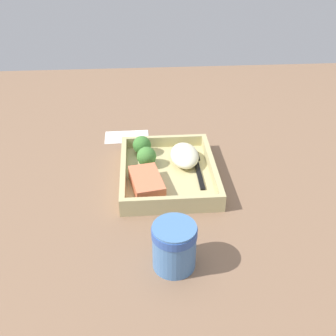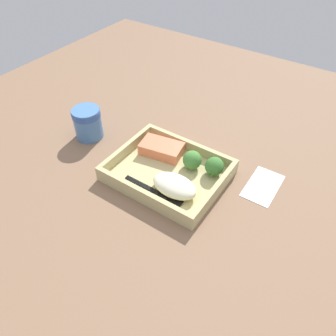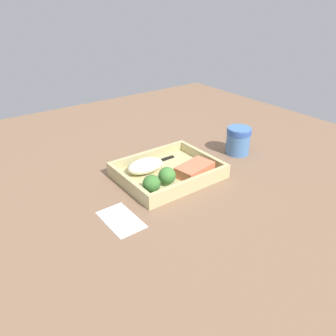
{
  "view_description": "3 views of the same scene",
  "coord_description": "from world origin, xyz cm",
  "views": [
    {
      "loc": [
        -76.69,
        5.69,
        52.39
      ],
      "look_at": [
        0.0,
        0.0,
        2.7
      ],
      "focal_mm": 42.0,
      "sensor_mm": 36.0,
      "label": 1
    },
    {
      "loc": [
        32.62,
        -48.1,
        57.58
      ],
      "look_at": [
        0.0,
        0.0,
        2.7
      ],
      "focal_mm": 35.0,
      "sensor_mm": 36.0,
      "label": 2
    },
    {
      "loc": [
        48.57,
        65.92,
        46.52
      ],
      "look_at": [
        0.0,
        0.0,
        2.7
      ],
      "focal_mm": 35.0,
      "sensor_mm": 36.0,
      "label": 3
    }
  ],
  "objects": [
    {
      "name": "ground_plane",
      "position": [
        0.0,
        0.0,
        -1.0
      ],
      "size": [
        160.0,
        160.0,
        2.0
      ],
      "primitive_type": "cube",
      "color": "#7E5E46"
    },
    {
      "name": "takeout_tray",
      "position": [
        0.0,
        0.0,
        0.6
      ],
      "size": [
        27.42,
        21.96,
        1.2
      ],
      "primitive_type": "cube",
      "color": "tan",
      "rests_on": "ground_plane"
    },
    {
      "name": "tray_rim",
      "position": [
        0.0,
        0.0,
        2.61
      ],
      "size": [
        27.42,
        21.96,
        2.82
      ],
      "color": "tan",
      "rests_on": "takeout_tray"
    },
    {
      "name": "salmon_fillet",
      "position": [
        -5.52,
        5.17,
        2.7
      ],
      "size": [
        11.81,
        8.15,
        2.99
      ],
      "primitive_type": "cube",
      "rotation": [
        0.0,
        0.0,
        0.18
      ],
      "color": "#DE734D",
      "rests_on": "takeout_tray"
    },
    {
      "name": "mashed_potatoes",
      "position": [
        4.79,
        -4.4,
        3.07
      ],
      "size": [
        11.03,
        6.84,
        3.75
      ],
      "primitive_type": "ellipsoid",
      "color": "beige",
      "rests_on": "takeout_tray"
    },
    {
      "name": "broccoli_floret_1",
      "position": [
        3.9,
        4.86,
        3.65
      ],
      "size": [
        4.7,
        4.7,
        4.87
      ],
      "color": "#85AE66",
      "rests_on": "takeout_tray"
    },
    {
      "name": "broccoli_floret_2",
      "position": [
        9.53,
        5.88,
        3.65
      ],
      "size": [
        4.61,
        4.61,
        4.82
      ],
      "color": "#74A152",
      "rests_on": "takeout_tray"
    },
    {
      "name": "fork",
      "position": [
        1.65,
        -7.22,
        1.42
      ],
      "size": [
        15.81,
        2.22,
        0.44
      ],
      "color": "black",
      "rests_on": "takeout_tray"
    },
    {
      "name": "paper_cup",
      "position": [
        -27.5,
        0.97,
        4.93
      ],
      "size": [
        7.8,
        7.8,
        8.83
      ],
      "color": "#4877B0",
      "rests_on": "ground_plane"
    },
    {
      "name": "receipt_slip",
      "position": [
        20.99,
        10.01,
        0.12
      ],
      "size": [
        7.25,
        12.22,
        0.24
      ],
      "primitive_type": "cube",
      "rotation": [
        0.0,
        0.0,
        0.01
      ],
      "color": "white",
      "rests_on": "ground_plane"
    }
  ]
}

